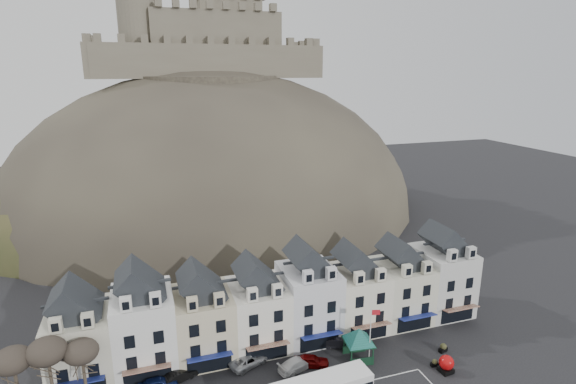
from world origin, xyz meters
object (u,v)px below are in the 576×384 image
object	(u,v)px
flagpole	(371,333)
car_black	(180,375)
car_white	(297,364)
car_maroon	(311,361)
car_silver	(249,360)
bus_shelter	(359,336)
car_charcoal	(339,342)
car_navy	(158,384)
red_buoy	(446,364)

from	to	relation	value
flagpole	car_black	distance (m)	22.34
car_white	car_maroon	bearing A→B (deg)	-109.04
car_silver	car_maroon	size ratio (longest dim) A/B	1.14
bus_shelter	flagpole	distance (m)	1.81
car_black	car_white	world-z (taller)	car_white
car_silver	car_white	bearing A→B (deg)	-139.52
bus_shelter	flagpole	world-z (taller)	flagpole
car_silver	car_charcoal	xyz separation A→B (m)	(11.60, 0.00, 0.05)
flagpole	car_charcoal	bearing A→B (deg)	116.04
car_navy	car_charcoal	world-z (taller)	car_navy
bus_shelter	car_silver	world-z (taller)	bus_shelter
bus_shelter	car_white	world-z (taller)	bus_shelter
red_buoy	car_white	bearing A→B (deg)	160.02
red_buoy	car_black	distance (m)	30.47
car_silver	bus_shelter	bearing A→B (deg)	-127.23
flagpole	car_maroon	distance (m)	7.79
red_buoy	bus_shelter	bearing A→B (deg)	148.12
car_white	car_navy	bearing A→B (deg)	65.48
red_buoy	car_silver	world-z (taller)	red_buoy
car_silver	car_charcoal	world-z (taller)	car_charcoal
car_navy	car_black	size ratio (longest dim) A/B	1.08
car_white	car_maroon	distance (m)	1.75
red_buoy	flagpole	size ratio (longest dim) A/B	0.29
bus_shelter	car_black	distance (m)	21.13
car_navy	red_buoy	bearing A→B (deg)	-107.05
car_black	car_charcoal	bearing A→B (deg)	-110.84
car_maroon	red_buoy	bearing A→B (deg)	-90.67
car_silver	car_white	distance (m)	5.77
car_silver	car_navy	bearing A→B (deg)	71.67
car_silver	car_maroon	xyz separation A→B (m)	(6.95, -2.50, 0.04)
car_silver	car_maroon	distance (m)	7.38
flagpole	car_navy	distance (m)	24.55
car_white	car_maroon	world-z (taller)	car_white
red_buoy	car_maroon	size ratio (longest dim) A/B	0.51
car_black	car_silver	xyz separation A→B (m)	(8.00, 0.20, 0.02)
car_silver	car_black	bearing A→B (deg)	67.60
bus_shelter	car_white	size ratio (longest dim) A/B	1.33
car_charcoal	red_buoy	bearing A→B (deg)	-107.42
bus_shelter	car_navy	bearing A→B (deg)	-178.34
bus_shelter	car_silver	bearing A→B (deg)	173.30
flagpole	car_charcoal	xyz separation A→B (m)	(-2.08, 4.26, -3.49)
car_white	red_buoy	bearing A→B (deg)	-129.02
car_black	car_white	xyz separation A→B (m)	(13.20, -2.30, 0.06)
red_buoy	car_silver	size ratio (longest dim) A/B	0.45
red_buoy	car_maroon	world-z (taller)	red_buoy
red_buoy	car_navy	bearing A→B (deg)	166.93
car_charcoal	car_white	bearing A→B (deg)	134.57
car_maroon	car_charcoal	size ratio (longest dim) A/B	0.95
car_silver	car_white	xyz separation A→B (m)	(5.20, -2.50, 0.04)
car_white	car_charcoal	world-z (taller)	car_charcoal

